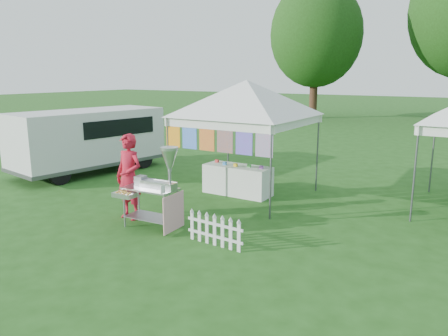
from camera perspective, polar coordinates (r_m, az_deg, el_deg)
The scene contains 8 objects.
ground at distance 8.87m, azimuth -8.52°, elevation -8.71°, with size 120.00×120.00×0.00m, color #1F4D16.
canopy_main at distance 11.17m, azimuth 2.95°, elevation 11.37°, with size 4.24×4.24×3.45m.
tree_left at distance 32.45m, azimuth 11.92°, elevation 16.72°, with size 6.40×6.40×9.53m.
donut_cart at distance 8.92m, azimuth -8.75°, elevation -1.73°, with size 1.24×0.92×1.74m.
vendor at distance 9.75m, azimuth -12.29°, elevation -1.13°, with size 0.69×0.45×1.89m, color #B6162A.
cargo_van at distance 14.85m, azimuth -16.88°, elevation 3.69°, with size 2.64×5.06×2.01m.
picket_fence at distance 8.20m, azimuth -1.23°, elevation -8.22°, with size 1.26×0.09×0.56m.
display_table at distance 11.59m, azimuth 1.78°, elevation -1.57°, with size 1.80×0.70×0.77m, color white.
Camera 1 is at (5.47, -6.24, 3.15)m, focal length 35.00 mm.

